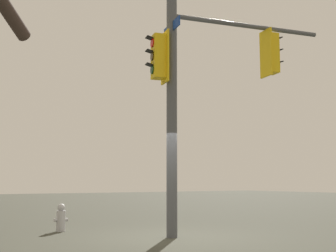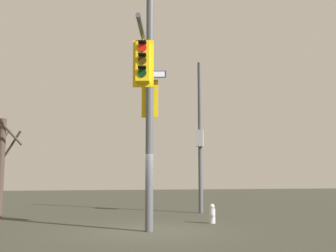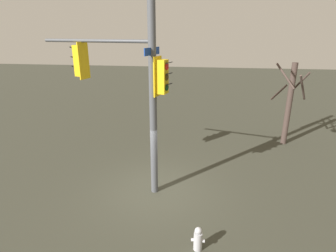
# 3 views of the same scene
# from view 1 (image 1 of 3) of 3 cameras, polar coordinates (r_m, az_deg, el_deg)

# --- Properties ---
(ground_plane) EXTENTS (80.00, 80.00, 0.00)m
(ground_plane) POSITION_cam_1_polar(r_m,az_deg,el_deg) (11.01, 0.11, -13.95)
(ground_plane) COLOR #36362B
(main_signal_pole_assembly) EXTENTS (4.95, 4.20, 9.97)m
(main_signal_pole_assembly) POSITION_cam_1_polar(r_m,az_deg,el_deg) (11.92, 2.39, 11.91)
(main_signal_pole_assembly) COLOR #4C4F54
(main_signal_pole_assembly) RESTS_ON ground
(fire_hydrant_fallback) EXTENTS (0.38, 0.24, 0.73)m
(fire_hydrant_fallback) POSITION_cam_1_polar(r_m,az_deg,el_deg) (12.64, -13.39, -11.30)
(fire_hydrant_fallback) COLOR #B2B2B7
(fire_hydrant_fallback) RESTS_ON ground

